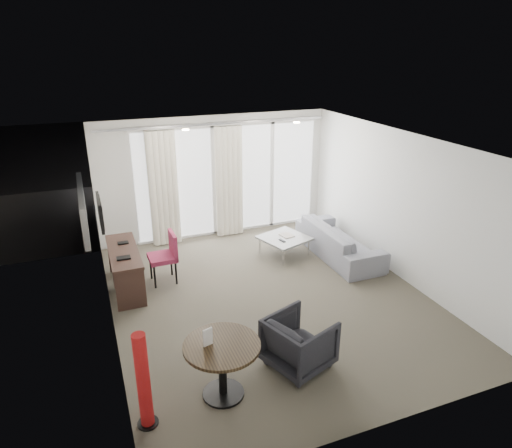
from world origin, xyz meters
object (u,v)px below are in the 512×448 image
object	(u,v)px
desk	(125,269)
sofa	(339,240)
tub_armchair	(299,342)
red_lamp	(143,381)
coffee_table	(284,246)
desk_chair	(162,258)
rattan_chair_b	(266,181)
rattan_chair_a	(236,195)
round_table	(223,370)

from	to	relation	value
desk	sofa	world-z (taller)	desk
tub_armchair	sofa	bearing A→B (deg)	-59.51
desk	red_lamp	bearing A→B (deg)	-92.62
coffee_table	desk_chair	bearing A→B (deg)	-174.73
desk	tub_armchair	distance (m)	3.46
coffee_table	rattan_chair_b	bearing A→B (deg)	73.21
desk	rattan_chair_b	world-z (taller)	rattan_chair_b
coffee_table	rattan_chair_a	xyz separation A→B (m)	(-0.07, 2.76, 0.24)
desk	round_table	size ratio (longest dim) A/B	1.68
desk	rattan_chair_a	bearing A→B (deg)	44.64
rattan_chair_b	rattan_chair_a	bearing A→B (deg)	-144.90
coffee_table	rattan_chair_a	size ratio (longest dim) A/B	0.98
coffee_table	rattan_chair_b	distance (m)	3.82
tub_armchair	coffee_table	bearing A→B (deg)	-41.60
rattan_chair_a	red_lamp	bearing A→B (deg)	-103.49
round_table	sofa	distance (m)	4.40
sofa	rattan_chair_a	world-z (taller)	rattan_chair_a
red_lamp	sofa	xyz separation A→B (m)	(4.24, 3.03, -0.28)
rattan_chair_a	round_table	bearing A→B (deg)	-96.71
sofa	rattan_chair_a	xyz separation A→B (m)	(-1.07, 3.17, 0.11)
red_lamp	coffee_table	xyz separation A→B (m)	(3.24, 3.44, -0.41)
round_table	coffee_table	world-z (taller)	round_table
desk	desk_chair	xyz separation A→B (m)	(0.64, 0.01, 0.10)
desk	coffee_table	size ratio (longest dim) A/B	1.82
desk	rattan_chair_a	world-z (taller)	rattan_chair_a
desk	red_lamp	distance (m)	3.22
desk	red_lamp	world-z (taller)	red_lamp
rattan_chair_b	round_table	bearing A→B (deg)	-118.40
desk_chair	sofa	size ratio (longest dim) A/B	0.42
tub_armchair	coffee_table	distance (m)	3.38
tub_armchair	rattan_chair_a	size ratio (longest dim) A/B	0.90
coffee_table	rattan_chair_b	size ratio (longest dim) A/B	1.02
tub_armchair	coffee_table	world-z (taller)	tub_armchair
desk_chair	round_table	bearing A→B (deg)	-88.62
desk_chair	round_table	world-z (taller)	desk_chair
round_table	tub_armchair	distance (m)	1.11
coffee_table	round_table	bearing A→B (deg)	-125.01
desk_chair	coffee_table	distance (m)	2.48
desk	coffee_table	bearing A→B (deg)	4.30
round_table	red_lamp	world-z (taller)	red_lamp
desk	round_table	xyz separation A→B (m)	(0.78, -3.08, 0.00)
rattan_chair_a	rattan_chair_b	bearing A→B (deg)	50.96
red_lamp	desk_chair	bearing A→B (deg)	76.27
red_lamp	rattan_chair_b	size ratio (longest dim) A/B	1.45
coffee_table	red_lamp	bearing A→B (deg)	-133.30
sofa	rattan_chair_a	bearing A→B (deg)	18.63
red_lamp	tub_armchair	size ratio (longest dim) A/B	1.54
rattan_chair_a	rattan_chair_b	size ratio (longest dim) A/B	1.05
sofa	rattan_chair_b	bearing A→B (deg)	-1.42
desk	desk_chair	distance (m)	0.65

